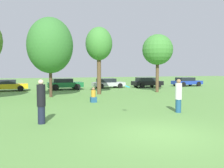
# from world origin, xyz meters

# --- Properties ---
(ground_plane) EXTENTS (120.00, 120.00, 0.00)m
(ground_plane) POSITION_xyz_m (0.00, 0.00, 0.00)
(ground_plane) COLOR #5B8E42
(person_thrower) EXTENTS (0.36, 0.36, 1.88)m
(person_thrower) POSITION_xyz_m (-3.83, 3.17, 0.95)
(person_thrower) COLOR #191E33
(person_thrower) RESTS_ON ground
(person_catcher) EXTENTS (0.35, 0.35, 1.79)m
(person_catcher) POSITION_xyz_m (3.22, 3.41, 0.90)
(person_catcher) COLOR navy
(person_catcher) RESTS_ON ground
(frisbee) EXTENTS (0.27, 0.26, 0.13)m
(frisbee) POSITION_xyz_m (0.27, 3.44, 1.46)
(frisbee) COLOR #19B2D8
(bystander_sitting) EXTENTS (0.42, 0.35, 1.05)m
(bystander_sitting) POSITION_xyz_m (0.05, 8.78, 0.43)
(bystander_sitting) COLOR navy
(bystander_sitting) RESTS_ON ground
(tree_1) EXTENTS (3.76, 3.76, 6.58)m
(tree_1) POSITION_xyz_m (-2.39, 13.19, 4.27)
(tree_1) COLOR #473323
(tree_1) RESTS_ON ground
(tree_2) EXTENTS (2.46, 2.46, 6.18)m
(tree_2) POSITION_xyz_m (2.05, 13.91, 4.58)
(tree_2) COLOR brown
(tree_2) RESTS_ON ground
(tree_3) EXTENTS (3.08, 3.08, 5.83)m
(tree_3) POSITION_xyz_m (8.21, 13.86, 4.26)
(tree_3) COLOR brown
(tree_3) RESTS_ON ground
(parked_car_yellow) EXTENTS (4.00, 1.92, 1.21)m
(parked_car_yellow) POSITION_xyz_m (-6.15, 20.37, 0.63)
(parked_car_yellow) COLOR gold
(parked_car_yellow) RESTS_ON ground
(parked_car_green) EXTENTS (3.89, 2.06, 1.27)m
(parked_car_green) POSITION_xyz_m (-0.17, 19.99, 0.69)
(parked_car_green) COLOR #196633
(parked_car_green) RESTS_ON ground
(parked_car_silver) EXTENTS (3.94, 1.91, 1.18)m
(parked_car_silver) POSITION_xyz_m (5.28, 20.68, 0.62)
(parked_car_silver) COLOR #B2B2B7
(parked_car_silver) RESTS_ON ground
(parked_car_black) EXTENTS (3.85, 1.96, 1.27)m
(parked_car_black) POSITION_xyz_m (10.34, 19.97, 0.66)
(parked_car_black) COLOR black
(parked_car_black) RESTS_ON ground
(parked_car_blue) EXTENTS (4.03, 1.97, 1.20)m
(parked_car_blue) POSITION_xyz_m (16.45, 19.91, 0.64)
(parked_car_blue) COLOR #1E389E
(parked_car_blue) RESTS_ON ground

